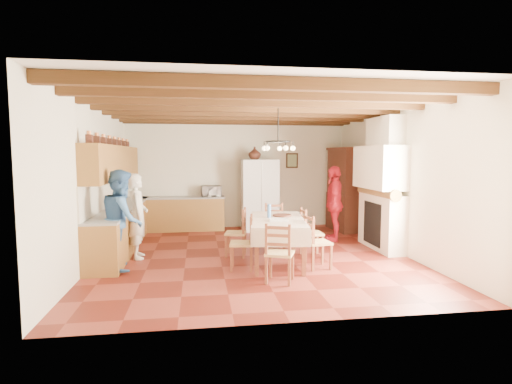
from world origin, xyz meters
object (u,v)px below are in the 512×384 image
Objects in this scene: chair_right_near at (318,241)px; chair_end_near at (280,252)px; chair_left_near at (242,242)px; chair_end_far at (275,226)px; refrigerator at (260,195)px; person_woman_blue at (122,220)px; chair_left_far at (236,232)px; hutch at (344,189)px; person_man at (137,216)px; chair_right_far at (312,232)px; person_woman_red at (334,204)px; microwave at (211,191)px; dining_table at (278,223)px.

chair_right_near is 1.08m from chair_end_near.
chair_left_near is 1.76m from chair_end_far.
person_woman_blue is (-2.95, -3.31, -0.06)m from refrigerator.
person_woman_blue reaches higher than chair_left_far.
hutch is 1.33× the size of person_man.
person_woman_blue is at bearing -61.14° from chair_left_far.
chair_end_far is (0.01, -2.13, -0.46)m from refrigerator.
hutch reaches higher than chair_right_near.
chair_end_far is (0.90, 0.57, 0.00)m from chair_left_far.
chair_left_near is at bearing 13.16° from chair_left_far.
chair_right_far is at bearing -14.84° from chair_right_near.
chair_end_near is 0.55× the size of person_woman_red.
chair_right_near is 0.58× the size of person_man.
chair_end_near is 4.78m from microwave.
chair_end_near reaches higher than dining_table.
hutch is at bearing 50.80° from dining_table.
chair_right_far is 0.55× the size of person_woman_blue.
chair_right_far is at bearing -77.33° from refrigerator.
person_woman_red is at bearing 139.34° from chair_left_near.
hutch reaches higher than microwave.
microwave is at bearing -35.62° from person_woman_blue.
chair_right_near is at bearing -70.28° from chair_end_far.
chair_left_near reaches higher than dining_table.
person_woman_blue is at bearing -154.61° from chair_end_far.
chair_end_near is (-0.19, -1.14, -0.26)m from dining_table.
chair_right_near and chair_right_far have the same top height.
person_woman_blue is at bearing 96.16° from chair_right_far.
microwave is (1.53, 2.80, 0.22)m from person_man.
hutch is 4.83m from chair_end_near.
chair_left_far is 0.58× the size of person_man.
chair_end_far is 1.86× the size of microwave.
hutch is 1.25× the size of person_woman_blue.
chair_right_far is at bearing 124.42° from chair_left_near.
refrigerator is at bearing -72.79° from chair_end_near.
hutch reaches higher than dining_table.
chair_left_near is (-3.08, -3.26, -0.62)m from hutch.
person_woman_red is (1.05, 2.15, 0.40)m from chair_right_near.
dining_table is at bearing 48.15° from chair_right_near.
microwave is at bearing -103.94° from person_woman_red.
chair_right_far is at bearing -127.28° from hutch.
person_man is (-2.81, -0.45, 0.35)m from chair_end_far.
hutch is 1.26× the size of person_woman_red.
chair_end_far is at bearing 81.32° from dining_table.
person_woman_blue is at bearing 76.17° from chair_right_near.
chair_left_far is at bearing -101.34° from person_man.
dining_table is 2.40m from person_woman_red.
person_man is (-1.92, 1.07, 0.35)m from chair_left_near.
person_woman_blue is 4.79m from person_woman_red.
person_woman_blue reaches higher than chair_end_far.
chair_right_near is (0.64, -0.46, -0.26)m from dining_table.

